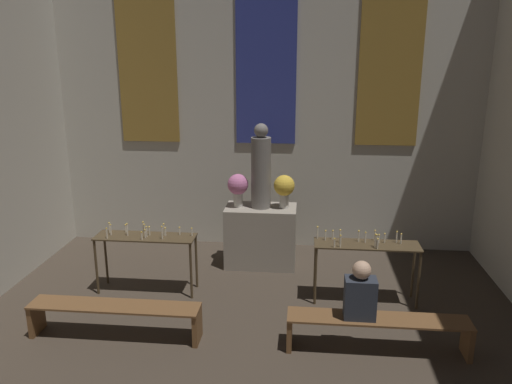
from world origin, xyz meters
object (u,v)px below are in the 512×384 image
object	(u,v)px
statue	(261,169)
flower_vase_left	(238,186)
candle_rack_right	(366,251)
candle_rack_left	(146,243)
pew_back_right	(378,327)
pew_back_left	(115,313)
flower_vase_right	(284,187)
person_seated	(360,293)
altar	(261,236)

from	to	relation	value
statue	flower_vase_left	distance (m)	0.47
flower_vase_left	candle_rack_right	distance (m)	2.31
statue	candle_rack_left	size ratio (longest dim) A/B	0.94
pew_back_right	candle_rack_right	bearing A→B (deg)	90.75
flower_vase_left	pew_back_left	bearing A→B (deg)	-116.83
candle_rack_right	pew_back_right	bearing A→B (deg)	-89.25
statue	candle_rack_right	bearing A→B (deg)	-35.70
candle_rack_right	flower_vase_right	bearing A→B (deg)	136.69
candle_rack_left	pew_back_right	world-z (taller)	candle_rack_left
statue	person_seated	world-z (taller)	statue
pew_back_left	flower_vase_right	bearing A→B (deg)	50.75
flower_vase_left	candle_rack_right	size ratio (longest dim) A/B	0.37
flower_vase_left	candle_rack_left	size ratio (longest dim) A/B	0.37
statue	candle_rack_left	world-z (taller)	statue
altar	statue	bearing A→B (deg)	0.00
flower_vase_left	flower_vase_right	world-z (taller)	same
pew_back_left	candle_rack_right	bearing A→B (deg)	21.93
flower_vase_left	pew_back_left	xyz separation A→B (m)	(-1.21, -2.38, -1.01)
altar	statue	distance (m)	1.12
flower_vase_right	candle_rack_right	world-z (taller)	flower_vase_right
flower_vase_right	person_seated	xyz separation A→B (m)	(0.98, -2.38, -0.59)
altar	candle_rack_right	size ratio (longest dim) A/B	0.79
flower_vase_right	pew_back_right	bearing A→B (deg)	-63.17
flower_vase_right	pew_back_right	size ratio (longest dim) A/B	0.26
candle_rack_left	person_seated	xyz separation A→B (m)	(2.92, -1.26, -0.00)
candle_rack_left	pew_back_right	bearing A→B (deg)	-21.89
pew_back_right	altar	bearing A→B (deg)	123.48
flower_vase_left	statue	bearing A→B (deg)	0.00
statue	candle_rack_right	world-z (taller)	statue
flower_vase_left	candle_rack_right	xyz separation A→B (m)	(1.93, -1.12, -0.59)
flower_vase_left	person_seated	xyz separation A→B (m)	(1.73, -2.38, -0.59)
flower_vase_right	pew_back_right	xyz separation A→B (m)	(1.21, -2.38, -1.01)
flower_vase_right	pew_back_left	world-z (taller)	flower_vase_right
statue	flower_vase_left	size ratio (longest dim) A/B	2.52
candle_rack_left	flower_vase_left	bearing A→B (deg)	43.12
flower_vase_left	pew_back_right	size ratio (longest dim) A/B	0.26
pew_back_right	candle_rack_left	bearing A→B (deg)	158.11
pew_back_left	pew_back_right	bearing A→B (deg)	0.00
flower_vase_left	candle_rack_left	distance (m)	1.74
altar	flower_vase_right	distance (m)	0.91
candle_rack_right	altar	bearing A→B (deg)	144.30
flower_vase_right	person_seated	world-z (taller)	flower_vase_right
pew_back_right	person_seated	distance (m)	0.47
candle_rack_left	pew_back_left	world-z (taller)	candle_rack_left
altar	pew_back_right	bearing A→B (deg)	-56.52
flower_vase_left	candle_rack_right	world-z (taller)	flower_vase_left
flower_vase_left	candle_rack_left	bearing A→B (deg)	-136.88
flower_vase_right	candle_rack_left	xyz separation A→B (m)	(-1.94, -1.12, -0.59)
pew_back_left	person_seated	distance (m)	2.96
flower_vase_left	flower_vase_right	xyz separation A→B (m)	(0.74, 0.00, 0.00)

